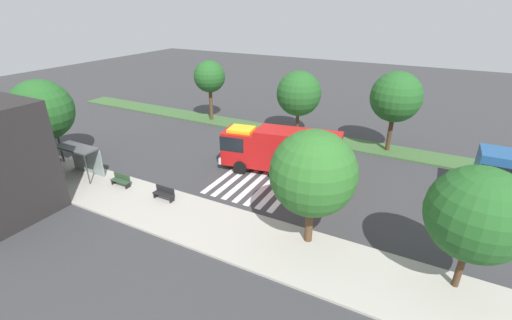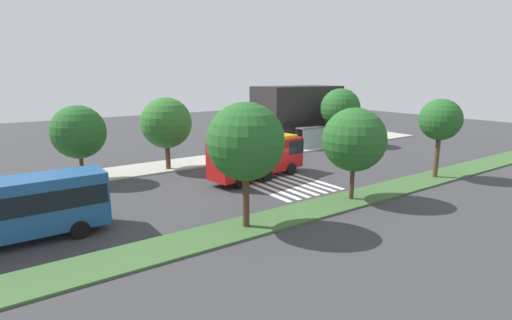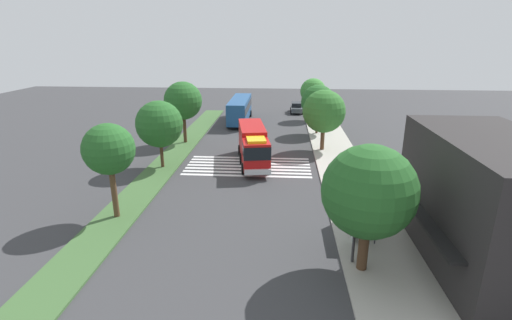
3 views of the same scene
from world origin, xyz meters
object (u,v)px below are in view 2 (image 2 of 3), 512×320
at_px(street_lamp, 339,115).
at_px(sidewalk_tree_west, 78,132).
at_px(sidewalk_tree_center, 166,123).
at_px(median_tree_center, 440,120).
at_px(bench_near_shelter, 286,147).
at_px(fire_truck, 260,155).
at_px(bus_stop_shelter, 312,133).
at_px(bench_west_of_shelter, 257,151).
at_px(median_tree_west, 354,140).
at_px(sidewalk_tree_east, 340,108).
at_px(median_tree_far_west, 246,142).

relative_size(street_lamp, sidewalk_tree_west, 1.05).
distance_m(street_lamp, sidewalk_tree_west, 29.94).
xyz_separation_m(street_lamp, sidewalk_tree_center, (-22.39, 0.40, 0.46)).
bearing_deg(median_tree_center, sidewalk_tree_center, 137.82).
height_order(bench_near_shelter, median_tree_center, median_tree_center).
bearing_deg(fire_truck, street_lamp, 12.82).
bearing_deg(fire_truck, median_tree_center, -44.48).
bearing_deg(bus_stop_shelter, sidewalk_tree_west, -179.28).
xyz_separation_m(bench_near_shelter, bench_west_of_shelter, (-4.18, 0.00, 0.00)).
bearing_deg(fire_truck, sidewalk_tree_center, 116.57).
bearing_deg(street_lamp, median_tree_center, -106.32).
bearing_deg(bench_west_of_shelter, median_tree_west, -101.43).
relative_size(fire_truck, median_tree_west, 1.51).
xyz_separation_m(bench_near_shelter, sidewalk_tree_center, (-14.63, -0.35, 3.87)).
bearing_deg(median_tree_west, bus_stop_shelter, 55.01).
distance_m(sidewalk_tree_east, median_tree_west, 22.64).
bearing_deg(street_lamp, bench_near_shelter, 174.47).
bearing_deg(bench_west_of_shelter, sidewalk_tree_west, -178.88).
bearing_deg(median_tree_far_west, street_lamp, 32.92).
height_order(bench_near_shelter, sidewalk_tree_center, sidewalk_tree_center).
height_order(bench_west_of_shelter, median_tree_far_west, median_tree_far_west).
bearing_deg(bench_near_shelter, bus_stop_shelter, -0.29).
distance_m(bench_west_of_shelter, median_tree_west, 17.23).
bearing_deg(fire_truck, bus_stop_shelter, 20.66).
bearing_deg(sidewalk_tree_center, sidewalk_tree_west, -180.00).
height_order(fire_truck, street_lamp, street_lamp).
height_order(median_tree_far_west, median_tree_center, median_tree_far_west).
relative_size(street_lamp, median_tree_center, 0.98).
xyz_separation_m(bus_stop_shelter, sidewalk_tree_center, (-18.63, -0.33, 2.57)).
height_order(bus_stop_shelter, median_tree_west, median_tree_west).
bearing_deg(sidewalk_tree_west, bench_near_shelter, 0.91).
bearing_deg(median_tree_far_west, sidewalk_tree_east, 32.92).
bearing_deg(fire_truck, sidewalk_tree_east, 13.24).
distance_m(bench_west_of_shelter, street_lamp, 12.45).
relative_size(bus_stop_shelter, sidewalk_tree_east, 0.50).
bearing_deg(sidewalk_tree_west, median_tree_far_west, -70.69).
bearing_deg(median_tree_west, bench_near_shelter, 65.47).
bearing_deg(bench_near_shelter, median_tree_center, -79.15).
bearing_deg(median_tree_far_west, bench_near_shelter, 44.91).
xyz_separation_m(bench_west_of_shelter, street_lamp, (11.95, -0.75, 3.41)).
xyz_separation_m(bench_near_shelter, median_tree_center, (3.16, -16.47, 4.48)).
distance_m(bus_stop_shelter, median_tree_center, 16.78).
bearing_deg(median_tree_far_west, fire_truck, 50.51).
xyz_separation_m(street_lamp, sidewalk_tree_east, (0.61, 0.40, 0.70)).
height_order(bench_west_of_shelter, median_tree_center, median_tree_center).
bearing_deg(median_tree_center, sidewalk_tree_east, 72.07).
height_order(bus_stop_shelter, median_tree_center, median_tree_center).
relative_size(median_tree_far_west, median_tree_center, 1.07).
xyz_separation_m(fire_truck, street_lamp, (17.07, 6.96, 1.95)).
relative_size(sidewalk_tree_center, median_tree_west, 1.03).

